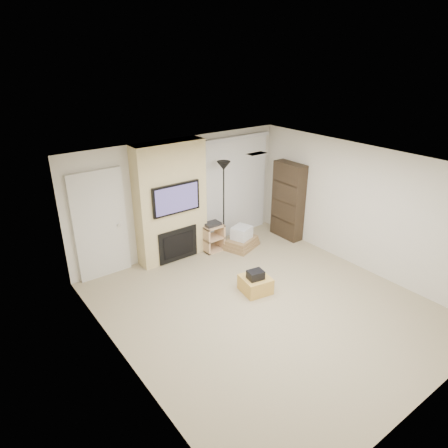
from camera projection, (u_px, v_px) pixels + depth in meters
floor at (265, 306)px, 6.99m from camera, size 5.00×5.50×0.00m
ceiling at (272, 167)px, 5.99m from camera, size 5.00×5.50×0.00m
wall_back at (180, 196)px, 8.50m from camera, size 5.00×0.00×2.50m
wall_front at (435, 329)px, 4.47m from camera, size 5.00×0.00×2.50m
wall_left at (124, 294)px, 5.12m from camera, size 0.00×5.50×2.50m
wall_right at (362, 208)px, 7.86m from camera, size 0.00×5.50×2.50m
hvac_vent at (257, 154)px, 6.79m from camera, size 0.35×0.18×0.01m
ottoman at (255, 284)px, 7.36m from camera, size 0.58×0.58×0.30m
black_bag at (256, 275)px, 7.22m from camera, size 0.31×0.26×0.16m
fireplace_wall at (171, 203)px, 8.16m from camera, size 1.50×0.47×2.50m
entry_door at (100, 226)px, 7.57m from camera, size 1.02×0.11×2.14m
vertical_blinds at (234, 184)px, 9.22m from camera, size 1.98×0.10×2.37m
floor_lamp at (224, 181)px, 8.52m from camera, size 0.29×0.29×1.97m
av_stand at (212, 236)px, 8.82m from camera, size 0.45×0.38×0.66m
box_stack at (242, 240)px, 8.99m from camera, size 0.89×0.78×0.50m
bookshelf at (288, 201)px, 9.26m from camera, size 0.30×0.80×1.80m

